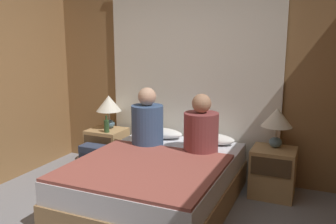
# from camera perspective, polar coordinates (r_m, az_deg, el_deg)

# --- Properties ---
(wall_back) EXTENTS (4.04, 0.06, 2.50)m
(wall_back) POSITION_cam_1_polar(r_m,az_deg,el_deg) (4.53, 4.05, 5.61)
(wall_back) COLOR olive
(wall_back) RESTS_ON ground_plane
(curtain_panel) EXTENTS (2.41, 0.03, 2.32)m
(curtain_panel) POSITION_cam_1_polar(r_m,az_deg,el_deg) (4.48, 3.76, 4.36)
(curtain_panel) COLOR silver
(curtain_panel) RESTS_ON ground_plane
(bed) EXTENTS (1.49, 1.95, 0.50)m
(bed) POSITION_cam_1_polar(r_m,az_deg,el_deg) (3.80, -1.80, -11.26)
(bed) COLOR #99754C
(bed) RESTS_ON ground_plane
(nightstand_left) EXTENTS (0.47, 0.43, 0.54)m
(nightstand_left) POSITION_cam_1_polar(r_m,az_deg,el_deg) (4.88, -9.73, -5.82)
(nightstand_left) COLOR tan
(nightstand_left) RESTS_ON ground_plane
(nightstand_right) EXTENTS (0.47, 0.43, 0.54)m
(nightstand_right) POSITION_cam_1_polar(r_m,az_deg,el_deg) (4.16, 16.45, -9.26)
(nightstand_right) COLOR tan
(nightstand_right) RESTS_ON ground_plane
(lamp_left) EXTENTS (0.34, 0.34, 0.45)m
(lamp_left) POSITION_cam_1_polar(r_m,az_deg,el_deg) (4.80, -9.47, 1.09)
(lamp_left) COLOR slate
(lamp_left) RESTS_ON nightstand_left
(lamp_right) EXTENTS (0.34, 0.34, 0.45)m
(lamp_right) POSITION_cam_1_polar(r_m,az_deg,el_deg) (4.07, 17.06, -1.17)
(lamp_right) COLOR slate
(lamp_right) RESTS_ON nightstand_right
(pillow_left) EXTENTS (0.60, 0.29, 0.12)m
(pillow_left) POSITION_cam_1_polar(r_m,az_deg,el_deg) (4.51, -1.31, -3.36)
(pillow_left) COLOR white
(pillow_left) RESTS_ON bed
(pillow_right) EXTENTS (0.60, 0.29, 0.12)m
(pillow_right) POSITION_cam_1_polar(r_m,az_deg,el_deg) (4.28, 6.73, -4.24)
(pillow_right) COLOR white
(pillow_right) RESTS_ON bed
(blanket_on_bed) EXTENTS (1.43, 1.33, 0.03)m
(blanket_on_bed) POSITION_cam_1_polar(r_m,az_deg,el_deg) (3.47, -3.80, -8.81)
(blanket_on_bed) COLOR #994C42
(blanket_on_bed) RESTS_ON bed
(person_left_in_bed) EXTENTS (0.37, 0.37, 0.68)m
(person_left_in_bed) POSITION_cam_1_polar(r_m,az_deg,el_deg) (4.13, -3.33, -1.60)
(person_left_in_bed) COLOR #38517A
(person_left_in_bed) RESTS_ON bed
(person_right_in_bed) EXTENTS (0.38, 0.38, 0.65)m
(person_right_in_bed) POSITION_cam_1_polar(r_m,az_deg,el_deg) (3.89, 5.33, -2.73)
(person_right_in_bed) COLOR brown
(person_right_in_bed) RESTS_ON bed
(beer_bottle_on_left_stand) EXTENTS (0.07, 0.07, 0.22)m
(beer_bottle_on_left_stand) POSITION_cam_1_polar(r_m,az_deg,el_deg) (4.64, -9.83, -2.19)
(beer_bottle_on_left_stand) COLOR #2D4C28
(beer_bottle_on_left_stand) RESTS_ON nightstand_left
(backpack_on_floor) EXTENTS (0.30, 0.21, 0.43)m
(backpack_on_floor) POSITION_cam_1_polar(r_m,az_deg,el_deg) (4.56, -11.89, -7.55)
(backpack_on_floor) COLOR #333D56
(backpack_on_floor) RESTS_ON ground_plane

